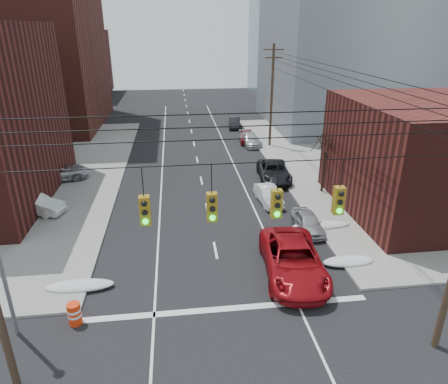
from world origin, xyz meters
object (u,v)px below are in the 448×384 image
object	(u,v)px
parked_car_c	(274,171)
lot_car_b	(59,172)
lot_car_d	(9,173)
red_pickup	(293,260)
parked_car_d	(250,139)
parked_car_a	(308,222)
construction_barrel	(75,314)
parked_car_e	(247,137)
parked_car_b	(268,195)
lot_car_a	(35,205)
parked_car_f	(234,123)

from	to	relation	value
parked_car_c	lot_car_b	xyz separation A→B (m)	(-18.78, 1.95, 0.07)
parked_car_c	lot_car_d	distance (m)	23.12
parked_car_c	lot_car_d	world-z (taller)	lot_car_d
red_pickup	parked_car_d	bearing A→B (deg)	89.74
parked_car_a	construction_barrel	world-z (taller)	parked_car_a
parked_car_d	parked_car_e	size ratio (longest dim) A/B	1.16
parked_car_a	red_pickup	bearing A→B (deg)	-117.86
red_pickup	parked_car_a	bearing A→B (deg)	68.42
parked_car_d	parked_car_e	world-z (taller)	parked_car_e
parked_car_c	parked_car_b	bearing A→B (deg)	-102.69
red_pickup	lot_car_a	xyz separation A→B (m)	(-16.25, 9.53, -0.09)
lot_car_a	lot_car_b	bearing A→B (deg)	19.13
parked_car_b	parked_car_f	bearing A→B (deg)	82.49
parked_car_a	parked_car_b	xyz separation A→B (m)	(-1.58, 4.78, 0.00)
red_pickup	lot_car_a	bearing A→B (deg)	154.81
parked_car_b	parked_car_e	world-z (taller)	parked_car_e
parked_car_d	lot_car_a	size ratio (longest dim) A/B	1.11
parked_car_d	parked_car_e	bearing A→B (deg)	92.05
parked_car_d	lot_car_d	size ratio (longest dim) A/B	1.08
parked_car_b	parked_car_d	xyz separation A→B (m)	(1.60, 16.13, 0.03)
parked_car_e	lot_car_d	bearing A→B (deg)	-148.10
parked_car_e	construction_barrel	distance (m)	32.49
parked_car_d	lot_car_d	xyz separation A→B (m)	(-23.01, -9.06, 0.21)
parked_car_b	construction_barrel	world-z (taller)	parked_car_b
parked_car_f	lot_car_b	distance (m)	25.61
parked_car_a	lot_car_a	distance (m)	19.27
parked_car_f	parked_car_b	bearing A→B (deg)	-85.27
parked_car_f	lot_car_d	distance (m)	28.60
parked_car_c	lot_car_a	size ratio (longest dim) A/B	1.35
parked_car_e	lot_car_a	bearing A→B (deg)	-129.14
red_pickup	lot_car_d	distance (m)	26.47
red_pickup	parked_car_b	xyz separation A→B (m)	(0.87, 9.62, -0.29)
parked_car_e	lot_car_d	world-z (taller)	lot_car_d
lot_car_b	parked_car_c	bearing A→B (deg)	-109.91
lot_car_a	lot_car_b	xyz separation A→B (m)	(-0.07, 6.87, 0.02)
parked_car_e	parked_car_f	size ratio (longest dim) A/B	0.97
lot_car_d	construction_barrel	xyz separation A→B (m)	(9.56, -19.29, -0.32)
parked_car_b	lot_car_d	bearing A→B (deg)	156.63
parked_car_b	parked_car_c	size ratio (longest dim) A/B	0.68
parked_car_e	lot_car_b	world-z (taller)	lot_car_b
parked_car_b	parked_car_e	size ratio (longest dim) A/B	0.97
lot_car_d	construction_barrel	distance (m)	21.53
parked_car_b	parked_car_e	xyz separation A→B (m)	(1.45, 17.42, 0.04)
red_pickup	parked_car_a	size ratio (longest dim) A/B	1.79
parked_car_d	construction_barrel	bearing A→B (deg)	-119.98
parked_car_e	lot_car_a	world-z (taller)	lot_car_a
lot_car_a	construction_barrel	world-z (taller)	lot_car_a
parked_car_c	construction_barrel	size ratio (longest dim) A/B	5.27
parked_car_c	parked_car_e	world-z (taller)	parked_car_c
red_pickup	lot_car_a	size ratio (longest dim) A/B	1.59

